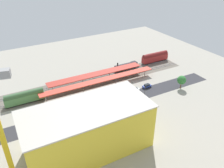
{
  "coord_description": "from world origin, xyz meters",
  "views": [
    {
      "loc": [
        41.11,
        76.59,
        58.22
      ],
      "look_at": [
        -3.09,
        -0.21,
        7.8
      ],
      "focal_mm": 36.96,
      "sensor_mm": 36.0,
      "label": 1
    }
  ],
  "objects_px": {
    "platform_canopy_near": "(100,80)",
    "street_tree_2": "(99,105)",
    "parked_car_0": "(147,86)",
    "parked_car_6": "(54,114)",
    "platform_canopy_far": "(96,74)",
    "parked_car_1": "(135,90)",
    "box_truck_1": "(53,127)",
    "locomotive": "(127,66)",
    "street_tree_1": "(62,115)",
    "box_truck_2": "(48,130)",
    "parked_car_4": "(90,104)",
    "construction_building": "(88,130)",
    "traffic_light": "(145,90)",
    "parked_car_5": "(74,108)",
    "passenger_coach": "(155,57)",
    "parked_car_2": "(121,93)",
    "parked_car_3": "(105,98)",
    "freight_coach_far": "(25,97)",
    "street_tree_0": "(182,80)",
    "box_truck_0": "(43,132)"
  },
  "relations": [
    {
      "from": "passenger_coach",
      "to": "freight_coach_far",
      "type": "relative_size",
      "value": 1.02
    },
    {
      "from": "platform_canopy_near",
      "to": "parked_car_6",
      "type": "distance_m",
      "value": 29.59
    },
    {
      "from": "parked_car_5",
      "to": "box_truck_1",
      "type": "xyz_separation_m",
      "value": [
        11.55,
        8.67,
        0.83
      ]
    },
    {
      "from": "platform_canopy_far",
      "to": "parked_car_1",
      "type": "height_order",
      "value": "platform_canopy_far"
    },
    {
      "from": "parked_car_0",
      "to": "parked_car_5",
      "type": "distance_m",
      "value": 38.44
    },
    {
      "from": "parked_car_3",
      "to": "box_truck_1",
      "type": "xyz_separation_m",
      "value": [
        26.68,
        9.16,
        0.85
      ]
    },
    {
      "from": "passenger_coach",
      "to": "street_tree_1",
      "type": "xyz_separation_m",
      "value": [
        69.58,
        30.79,
        2.62
      ]
    },
    {
      "from": "passenger_coach",
      "to": "construction_building",
      "type": "relative_size",
      "value": 0.44
    },
    {
      "from": "street_tree_1",
      "to": "parked_car_2",
      "type": "bearing_deg",
      "value": -164.34
    },
    {
      "from": "street_tree_1",
      "to": "parked_car_0",
      "type": "bearing_deg",
      "value": -170.05
    },
    {
      "from": "passenger_coach",
      "to": "parked_car_1",
      "type": "relative_size",
      "value": 3.75
    },
    {
      "from": "parked_car_2",
      "to": "box_truck_1",
      "type": "bearing_deg",
      "value": 14.44
    },
    {
      "from": "street_tree_2",
      "to": "passenger_coach",
      "type": "bearing_deg",
      "value": -149.78
    },
    {
      "from": "parked_car_0",
      "to": "construction_building",
      "type": "distance_m",
      "value": 48.85
    },
    {
      "from": "parked_car_2",
      "to": "construction_building",
      "type": "bearing_deg",
      "value": 40.85
    },
    {
      "from": "platform_canopy_near",
      "to": "street_tree_2",
      "type": "relative_size",
      "value": 7.12
    },
    {
      "from": "street_tree_0",
      "to": "street_tree_1",
      "type": "relative_size",
      "value": 0.81
    },
    {
      "from": "box_truck_0",
      "to": "parked_car_4",
      "type": "bearing_deg",
      "value": -159.01
    },
    {
      "from": "platform_canopy_near",
      "to": "parked_car_4",
      "type": "height_order",
      "value": "platform_canopy_near"
    },
    {
      "from": "passenger_coach",
      "to": "box_truck_2",
      "type": "relative_size",
      "value": 2.07
    },
    {
      "from": "box_truck_1",
      "to": "street_tree_2",
      "type": "bearing_deg",
      "value": 178.28
    },
    {
      "from": "parked_car_6",
      "to": "construction_building",
      "type": "relative_size",
      "value": 0.12
    },
    {
      "from": "platform_canopy_far",
      "to": "parked_car_3",
      "type": "relative_size",
      "value": 12.33
    },
    {
      "from": "box_truck_2",
      "to": "parked_car_4",
      "type": "bearing_deg",
      "value": -157.36
    },
    {
      "from": "freight_coach_far",
      "to": "passenger_coach",
      "type": "bearing_deg",
      "value": -175.31
    },
    {
      "from": "parked_car_6",
      "to": "street_tree_0",
      "type": "relative_size",
      "value": 0.69
    },
    {
      "from": "freight_coach_far",
      "to": "box_truck_1",
      "type": "height_order",
      "value": "freight_coach_far"
    },
    {
      "from": "street_tree_1",
      "to": "street_tree_2",
      "type": "height_order",
      "value": "street_tree_2"
    },
    {
      "from": "locomotive",
      "to": "street_tree_1",
      "type": "xyz_separation_m",
      "value": [
        49.28,
        30.79,
        3.94
      ]
    },
    {
      "from": "box_truck_2",
      "to": "street_tree_1",
      "type": "bearing_deg",
      "value": -170.51
    },
    {
      "from": "box_truck_2",
      "to": "parked_car_3",
      "type": "bearing_deg",
      "value": -161.06
    },
    {
      "from": "passenger_coach",
      "to": "construction_building",
      "type": "bearing_deg",
      "value": 34.89
    },
    {
      "from": "street_tree_0",
      "to": "street_tree_1",
      "type": "bearing_deg",
      "value": -0.71
    },
    {
      "from": "platform_canopy_near",
      "to": "platform_canopy_far",
      "type": "relative_size",
      "value": 1.17
    },
    {
      "from": "locomotive",
      "to": "parked_car_1",
      "type": "relative_size",
      "value": 3.28
    },
    {
      "from": "street_tree_0",
      "to": "street_tree_2",
      "type": "bearing_deg",
      "value": 0.12
    },
    {
      "from": "platform_canopy_near",
      "to": "box_truck_1",
      "type": "relative_size",
      "value": 6.88
    },
    {
      "from": "construction_building",
      "to": "traffic_light",
      "type": "bearing_deg",
      "value": -154.61
    },
    {
      "from": "street_tree_2",
      "to": "box_truck_1",
      "type": "bearing_deg",
      "value": -1.72
    },
    {
      "from": "locomotive",
      "to": "passenger_coach",
      "type": "relative_size",
      "value": 0.87
    },
    {
      "from": "platform_canopy_near",
      "to": "construction_building",
      "type": "xyz_separation_m",
      "value": [
        22.51,
        35.11,
        4.41
      ]
    },
    {
      "from": "parked_car_0",
      "to": "parked_car_6",
      "type": "xyz_separation_m",
      "value": [
        46.95,
        -0.4,
        -0.1
      ]
    },
    {
      "from": "parked_car_0",
      "to": "parked_car_4",
      "type": "relative_size",
      "value": 1.06
    },
    {
      "from": "platform_canopy_near",
      "to": "traffic_light",
      "type": "distance_m",
      "value": 23.38
    },
    {
      "from": "platform_canopy_near",
      "to": "parked_car_5",
      "type": "bearing_deg",
      "value": 32.03
    },
    {
      "from": "passenger_coach",
      "to": "parked_car_0",
      "type": "height_order",
      "value": "passenger_coach"
    },
    {
      "from": "parked_car_1",
      "to": "parked_car_5",
      "type": "xyz_separation_m",
      "value": [
        31.19,
        -0.42,
        -0.0
      ]
    },
    {
      "from": "locomotive",
      "to": "parked_car_5",
      "type": "bearing_deg",
      "value": 28.31
    },
    {
      "from": "parked_car_5",
      "to": "locomotive",
      "type": "bearing_deg",
      "value": -151.69
    },
    {
      "from": "parked_car_5",
      "to": "box_truck_0",
      "type": "height_order",
      "value": "box_truck_0"
    }
  ]
}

